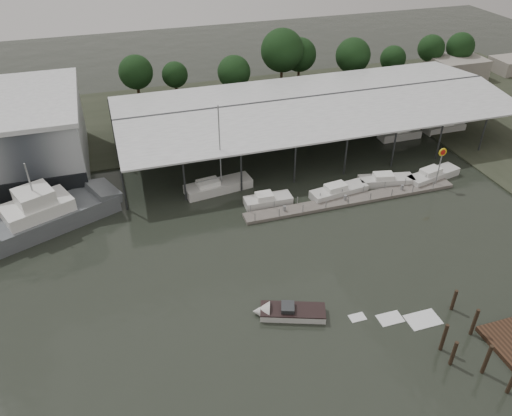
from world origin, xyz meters
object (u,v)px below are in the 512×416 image
object	(u,v)px
shell_fuel_sign	(441,160)
speedboat_underway	(287,312)
white_sailboat	(217,186)
grey_trawler	(49,214)

from	to	relation	value
shell_fuel_sign	speedboat_underway	bearing A→B (deg)	-149.36
shell_fuel_sign	white_sailboat	bearing A→B (deg)	164.77
shell_fuel_sign	grey_trawler	size ratio (longest dim) A/B	0.33
grey_trawler	white_sailboat	distance (m)	20.32
shell_fuel_sign	grey_trawler	distance (m)	48.11
shell_fuel_sign	white_sailboat	world-z (taller)	white_sailboat
shell_fuel_sign	white_sailboat	distance (m)	28.65
grey_trawler	white_sailboat	world-z (taller)	white_sailboat
grey_trawler	speedboat_underway	world-z (taller)	grey_trawler
grey_trawler	speedboat_underway	bearing A→B (deg)	-68.69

